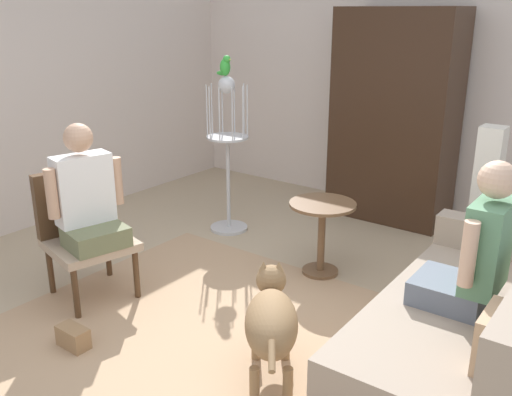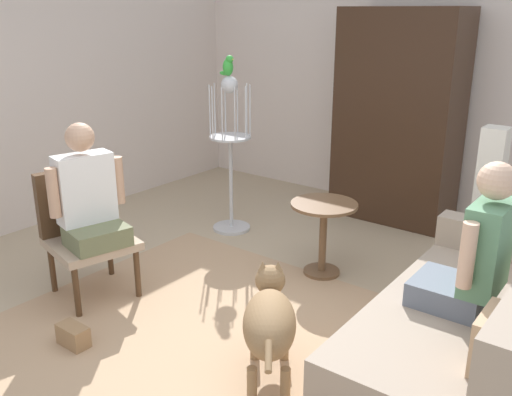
# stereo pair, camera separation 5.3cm
# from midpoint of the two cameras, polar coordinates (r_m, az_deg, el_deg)

# --- Properties ---
(ground_plane) EXTENTS (7.35, 7.35, 0.00)m
(ground_plane) POSITION_cam_midpoint_polar(r_m,az_deg,el_deg) (3.72, -0.78, -14.57)
(ground_plane) COLOR tan
(back_wall) EXTENTS (6.57, 0.12, 2.69)m
(back_wall) POSITION_cam_midpoint_polar(r_m,az_deg,el_deg) (5.93, 18.29, 11.05)
(back_wall) COLOR silver
(back_wall) RESTS_ON ground
(left_wall) EXTENTS (0.12, 6.72, 2.69)m
(left_wall) POSITION_cam_midpoint_polar(r_m,az_deg,el_deg) (5.71, -24.17, 10.11)
(left_wall) COLOR silver
(left_wall) RESTS_ON ground
(area_rug) EXTENTS (3.16, 2.46, 0.01)m
(area_rug) POSITION_cam_midpoint_polar(r_m,az_deg,el_deg) (3.67, -2.66, -15.00)
(area_rug) COLOR tan
(area_rug) RESTS_ON ground
(couch) EXTENTS (0.96, 1.94, 0.85)m
(couch) POSITION_cam_midpoint_polar(r_m,az_deg,el_deg) (3.52, 20.92, -12.39)
(couch) COLOR gray
(couch) RESTS_ON ground
(armchair) EXTENTS (0.69, 0.68, 0.93)m
(armchair) POSITION_cam_midpoint_polar(r_m,az_deg,el_deg) (4.34, -17.61, -2.58)
(armchair) COLOR #4C331E
(armchair) RESTS_ON ground
(person_on_couch) EXTENTS (0.47, 0.53, 0.86)m
(person_on_couch) POSITION_cam_midpoint_polar(r_m,az_deg,el_deg) (3.29, 21.04, -5.20)
(person_on_couch) COLOR slate
(person_on_armchair) EXTENTS (0.48, 0.54, 0.86)m
(person_on_armchair) POSITION_cam_midpoint_polar(r_m,az_deg,el_deg) (4.13, -17.18, 0.16)
(person_on_armchair) COLOR #666C4B
(round_end_table) EXTENTS (0.53, 0.53, 0.60)m
(round_end_table) POSITION_cam_midpoint_polar(r_m,az_deg,el_deg) (4.47, 6.37, -2.84)
(round_end_table) COLOR brown
(round_end_table) RESTS_ON ground
(dog) EXTENTS (0.59, 0.77, 0.59)m
(dog) POSITION_cam_midpoint_polar(r_m,az_deg,el_deg) (3.24, 1.08, -12.25)
(dog) COLOR olive
(dog) RESTS_ON ground
(bird_cage_stand) EXTENTS (0.39, 0.39, 1.47)m
(bird_cage_stand) POSITION_cam_midpoint_polar(r_m,az_deg,el_deg) (5.26, -3.17, 4.40)
(bird_cage_stand) COLOR silver
(bird_cage_stand) RESTS_ON ground
(parrot) EXTENTS (0.17, 0.10, 0.18)m
(parrot) POSITION_cam_midpoint_polar(r_m,az_deg,el_deg) (5.13, -3.45, 13.22)
(parrot) COLOR green
(parrot) RESTS_ON bird_cage_stand
(column_lamp) EXTENTS (0.20, 0.20, 1.21)m
(column_lamp) POSITION_cam_midpoint_polar(r_m,az_deg,el_deg) (4.67, 21.83, -0.64)
(column_lamp) COLOR #4C4742
(column_lamp) RESTS_ON ground
(armoire_cabinet) EXTENTS (1.16, 0.56, 2.06)m
(armoire_cabinet) POSITION_cam_midpoint_polar(r_m,az_deg,el_deg) (5.71, 13.63, 7.98)
(armoire_cabinet) COLOR #382316
(armoire_cabinet) RESTS_ON ground
(handbag) EXTENTS (0.22, 0.12, 0.14)m
(handbag) POSITION_cam_midpoint_polar(r_m,az_deg,el_deg) (3.83, -18.45, -13.28)
(handbag) COLOR #99724C
(handbag) RESTS_ON ground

